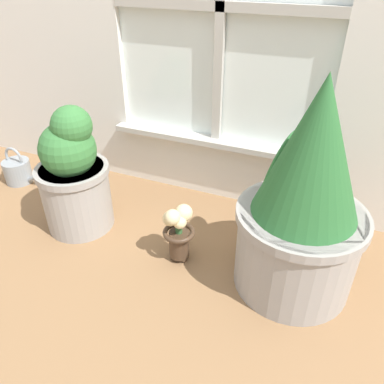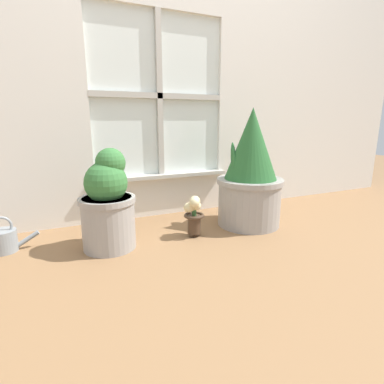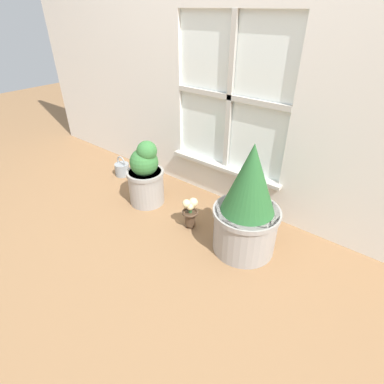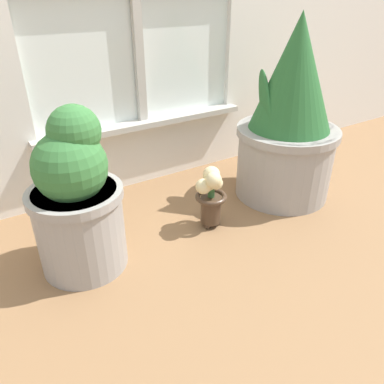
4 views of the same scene
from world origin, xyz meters
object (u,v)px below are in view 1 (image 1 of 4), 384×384
object	(u,v)px
potted_plant_right	(304,204)
watering_can	(18,171)
potted_plant_left	(74,176)
flower_vase	(178,228)

from	to	relation	value
potted_plant_right	watering_can	xyz separation A→B (m)	(-1.37, 0.16, -0.27)
potted_plant_right	watering_can	distance (m)	1.41
potted_plant_right	potted_plant_left	bearing A→B (deg)	-179.48
potted_plant_left	potted_plant_right	xyz separation A→B (m)	(0.87, 0.01, 0.09)
potted_plant_left	watering_can	distance (m)	0.55
potted_plant_left	flower_vase	bearing A→B (deg)	-4.46
potted_plant_right	watering_can	world-z (taller)	potted_plant_right
potted_plant_right	flower_vase	size ratio (longest dim) A/B	3.09
watering_can	flower_vase	bearing A→B (deg)	-11.85
potted_plant_right	flower_vase	world-z (taller)	potted_plant_right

